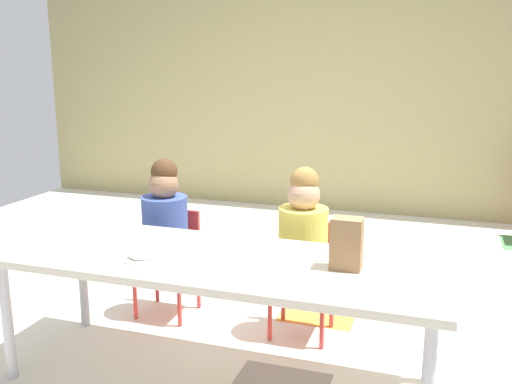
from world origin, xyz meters
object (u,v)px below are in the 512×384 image
(seated_child_middle_seat, at_px, (303,236))
(donut_powdered_on_plate, at_px, (142,253))
(craft_table, at_px, (217,267))
(seated_child_near_camera, at_px, (166,223))
(paper_plate_near_edge, at_px, (142,258))
(paper_bag_brown, at_px, (347,244))

(seated_child_middle_seat, relative_size, donut_powdered_on_plate, 7.75)
(craft_table, distance_m, seated_child_near_camera, 0.80)
(craft_table, xyz_separation_m, seated_child_middle_seat, (0.25, 0.58, 0.00))
(paper_plate_near_edge, xyz_separation_m, donut_powdered_on_plate, (0.00, 0.00, 0.02))
(paper_plate_near_edge, bearing_deg, craft_table, 22.63)
(craft_table, xyz_separation_m, donut_powdered_on_plate, (-0.31, -0.13, 0.07))
(craft_table, height_order, paper_plate_near_edge, paper_plate_near_edge)
(paper_plate_near_edge, bearing_deg, seated_child_near_camera, 109.51)
(paper_plate_near_edge, distance_m, donut_powdered_on_plate, 0.02)
(craft_table, xyz_separation_m, paper_plate_near_edge, (-0.31, -0.13, 0.05))
(paper_plate_near_edge, relative_size, donut_powdered_on_plate, 1.52)
(seated_child_near_camera, relative_size, seated_child_middle_seat, 1.00)
(paper_plate_near_edge, bearing_deg, donut_powdered_on_plate, 0.00)
(paper_bag_brown, bearing_deg, seated_child_middle_seat, 120.17)
(craft_table, distance_m, paper_bag_brown, 0.59)
(seated_child_near_camera, distance_m, paper_bag_brown, 1.26)
(paper_bag_brown, relative_size, paper_plate_near_edge, 1.22)
(seated_child_middle_seat, distance_m, paper_plate_near_edge, 0.90)
(seated_child_near_camera, distance_m, paper_plate_near_edge, 0.75)
(seated_child_middle_seat, bearing_deg, craft_table, -113.58)
(seated_child_near_camera, height_order, paper_bag_brown, seated_child_near_camera)
(seated_child_middle_seat, relative_size, paper_bag_brown, 4.17)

